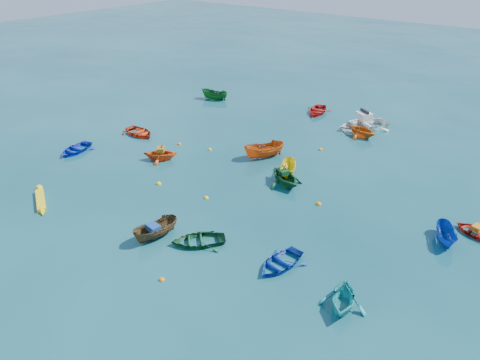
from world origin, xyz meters
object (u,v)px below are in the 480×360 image
Objects in this scene: kayak_yellow at (41,202)px; motorboat_white at (363,128)px; dinghy_blue_se at (280,266)px; dinghy_blue_sw at (76,152)px.

kayak_yellow is 0.74× the size of motorboat_white.
dinghy_blue_se is at bearing -44.42° from motorboat_white.
kayak_yellow is (-15.44, -3.93, 0.00)m from dinghy_blue_se.
dinghy_blue_sw is 0.64× the size of motorboat_white.
dinghy_blue_se is at bearing -47.63° from kayak_yellow.
motorboat_white is at bearing 108.71° from dinghy_blue_se.
dinghy_blue_sw is 20.56m from dinghy_blue_se.
dinghy_blue_sw is at bearing 179.06° from dinghy_blue_se.
dinghy_blue_se is 0.62× the size of motorboat_white.
dinghy_blue_sw is 1.04× the size of dinghy_blue_se.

